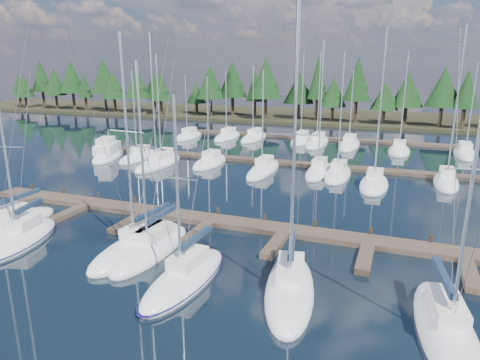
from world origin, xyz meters
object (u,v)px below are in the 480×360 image
at_px(main_dock, 210,223).
at_px(front_sailboat_1, 21,238).
at_px(front_sailboat_3, 152,249).
at_px(front_sailboat_0, 6,227).
at_px(front_sailboat_6, 446,331).
at_px(front_sailboat_4, 185,278).
at_px(front_sailboat_5, 290,288).
at_px(front_sailboat_2, 140,246).
at_px(motor_yacht_left, 108,154).

height_order(main_dock, front_sailboat_1, front_sailboat_1).
bearing_deg(main_dock, front_sailboat_3, -104.02).
bearing_deg(front_sailboat_0, front_sailboat_6, -4.53).
bearing_deg(front_sailboat_6, front_sailboat_4, 179.22).
bearing_deg(front_sailboat_4, front_sailboat_6, -0.78).
relative_size(front_sailboat_1, front_sailboat_5, 0.78).
xyz_separation_m(front_sailboat_2, front_sailboat_4, (5.02, -2.87, -0.01)).
relative_size(main_dock, front_sailboat_4, 3.80).
height_order(front_sailboat_0, motor_yacht_left, front_sailboat_0).
xyz_separation_m(front_sailboat_0, front_sailboat_1, (2.81, -1.16, -0.02)).
xyz_separation_m(main_dock, front_sailboat_2, (-2.50, -5.93, 0.08)).
xyz_separation_m(front_sailboat_4, front_sailboat_5, (5.97, 0.97, 0.03)).
relative_size(front_sailboat_0, motor_yacht_left, 1.63).
height_order(main_dock, front_sailboat_0, front_sailboat_0).
xyz_separation_m(front_sailboat_3, motor_yacht_left, (-22.05, 23.94, 0.21)).
relative_size(main_dock, front_sailboat_3, 3.31).
bearing_deg(front_sailboat_1, front_sailboat_3, 10.28).
distance_m(front_sailboat_1, front_sailboat_3, 9.83).
relative_size(front_sailboat_2, motor_yacht_left, 1.54).
bearing_deg(front_sailboat_0, front_sailboat_5, -3.15).
height_order(front_sailboat_4, front_sailboat_5, front_sailboat_5).
height_order(front_sailboat_0, front_sailboat_5, front_sailboat_5).
bearing_deg(front_sailboat_4, front_sailboat_0, 172.37).
bearing_deg(front_sailboat_2, front_sailboat_5, -9.78).
xyz_separation_m(front_sailboat_0, front_sailboat_4, (16.50, -2.21, -0.02)).
xyz_separation_m(front_sailboat_6, motor_yacht_left, (-39.81, 26.93, 0.21)).
distance_m(front_sailboat_0, front_sailboat_6, 30.34).
height_order(front_sailboat_1, motor_yacht_left, front_sailboat_1).
xyz_separation_m(front_sailboat_1, front_sailboat_2, (8.67, 1.82, 0.01)).
bearing_deg(motor_yacht_left, front_sailboat_0, -68.70).
relative_size(main_dock, front_sailboat_6, 2.98).
xyz_separation_m(front_sailboat_2, front_sailboat_5, (11.00, -1.90, 0.02)).
distance_m(front_sailboat_3, front_sailboat_6, 18.02).
height_order(front_sailboat_4, front_sailboat_6, front_sailboat_6).
distance_m(main_dock, front_sailboat_2, 6.44).
relative_size(front_sailboat_5, front_sailboat_6, 1.10).
distance_m(front_sailboat_0, front_sailboat_3, 12.49).
bearing_deg(front_sailboat_1, front_sailboat_0, 157.53).
distance_m(front_sailboat_0, front_sailboat_2, 11.50).
bearing_deg(front_sailboat_6, front_sailboat_1, 177.42).
bearing_deg(front_sailboat_2, front_sailboat_6, -9.25).
relative_size(main_dock, motor_yacht_left, 4.55).
relative_size(front_sailboat_0, front_sailboat_3, 1.19).
distance_m(front_sailboat_2, front_sailboat_4, 5.78).
bearing_deg(front_sailboat_5, front_sailboat_6, -8.49).
xyz_separation_m(front_sailboat_1, motor_yacht_left, (-12.38, 25.70, 0.23)).
relative_size(front_sailboat_1, front_sailboat_4, 1.09).
height_order(main_dock, front_sailboat_5, front_sailboat_5).
height_order(front_sailboat_3, motor_yacht_left, front_sailboat_3).
xyz_separation_m(main_dock, front_sailboat_1, (-11.17, -7.75, 0.07)).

